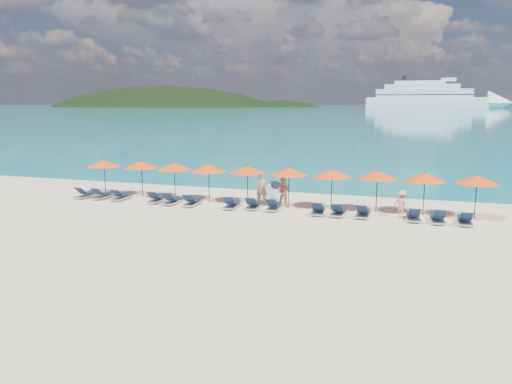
% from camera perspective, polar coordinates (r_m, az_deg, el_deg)
% --- Properties ---
extents(ground, '(1400.00, 1400.00, 0.00)m').
position_cam_1_polar(ground, '(23.38, -2.29, -4.14)').
color(ground, beige).
extents(sea, '(1600.00, 1300.00, 0.01)m').
position_cam_1_polar(sea, '(681.30, 17.65, 9.28)').
color(sea, '#1FA9B2').
rests_on(sea, ground).
extents(headland_main, '(374.00, 242.00, 126.50)m').
position_cam_1_polar(headland_main, '(641.64, -10.71, 6.15)').
color(headland_main, black).
rests_on(headland_main, ground).
extents(headland_small, '(162.00, 126.00, 85.50)m').
position_cam_1_polar(headland_small, '(603.67, 2.89, 6.35)').
color(headland_small, black).
rests_on(headland_small, ground).
extents(cruise_ship, '(136.47, 23.84, 37.90)m').
position_cam_1_polar(cruise_ship, '(529.88, 20.11, 10.07)').
color(cruise_ship, silver).
rests_on(cruise_ship, ground).
extents(jetski, '(1.88, 2.47, 0.83)m').
position_cam_1_polar(jetski, '(31.18, 2.26, 0.14)').
color(jetski, silver).
rests_on(jetski, ground).
extents(beachgoer_a, '(0.81, 0.70, 1.87)m').
position_cam_1_polar(beachgoer_a, '(28.37, 0.68, 0.36)').
color(beachgoer_a, tan).
rests_on(beachgoer_a, ground).
extents(beachgoer_b, '(0.86, 0.53, 1.70)m').
position_cam_1_polar(beachgoer_b, '(27.76, 3.22, -0.05)').
color(beachgoer_b, tan).
rests_on(beachgoer_b, ground).
extents(beachgoer_c, '(1.04, 0.79, 1.46)m').
position_cam_1_polar(beachgoer_c, '(26.16, 16.30, -1.36)').
color(beachgoer_c, tan).
rests_on(beachgoer_c, ground).
extents(umbrella_0, '(2.10, 2.10, 2.28)m').
position_cam_1_polar(umbrella_0, '(32.69, -16.97, 3.14)').
color(umbrella_0, black).
rests_on(umbrella_0, ground).
extents(umbrella_1, '(2.10, 2.10, 2.28)m').
position_cam_1_polar(umbrella_1, '(31.51, -12.96, 3.08)').
color(umbrella_1, black).
rests_on(umbrella_1, ground).
extents(umbrella_2, '(2.10, 2.10, 2.28)m').
position_cam_1_polar(umbrella_2, '(30.25, -9.32, 2.91)').
color(umbrella_2, black).
rests_on(umbrella_2, ground).
extents(umbrella_3, '(2.10, 2.10, 2.28)m').
position_cam_1_polar(umbrella_3, '(29.23, -5.42, 2.75)').
color(umbrella_3, black).
rests_on(umbrella_3, ground).
extents(umbrella_4, '(2.10, 2.10, 2.28)m').
position_cam_1_polar(umbrella_4, '(28.48, -0.98, 2.60)').
color(umbrella_4, black).
rests_on(umbrella_4, ground).
extents(umbrella_5, '(2.10, 2.10, 2.28)m').
position_cam_1_polar(umbrella_5, '(27.66, 3.79, 2.35)').
color(umbrella_5, black).
rests_on(umbrella_5, ground).
extents(umbrella_6, '(2.10, 2.10, 2.28)m').
position_cam_1_polar(umbrella_6, '(27.18, 8.69, 2.12)').
color(umbrella_6, black).
rests_on(umbrella_6, ground).
extents(umbrella_7, '(2.10, 2.10, 2.28)m').
position_cam_1_polar(umbrella_7, '(27.10, 13.71, 1.92)').
color(umbrella_7, black).
rests_on(umbrella_7, ground).
extents(umbrella_8, '(2.10, 2.10, 2.28)m').
position_cam_1_polar(umbrella_8, '(27.01, 18.76, 1.63)').
color(umbrella_8, black).
rests_on(umbrella_8, ground).
extents(umbrella_9, '(2.10, 2.10, 2.28)m').
position_cam_1_polar(umbrella_9, '(27.02, 23.96, 1.30)').
color(umbrella_9, black).
rests_on(umbrella_9, ground).
extents(lounger_0, '(0.68, 1.72, 0.66)m').
position_cam_1_polar(lounger_0, '(32.40, -18.82, -0.21)').
color(lounger_0, silver).
rests_on(lounger_0, ground).
extents(lounger_1, '(0.71, 1.73, 0.66)m').
position_cam_1_polar(lounger_1, '(31.74, -17.07, -0.32)').
color(lounger_1, silver).
rests_on(lounger_1, ground).
extents(lounger_2, '(0.71, 1.73, 0.66)m').
position_cam_1_polar(lounger_2, '(31.04, -15.17, -0.45)').
color(lounger_2, silver).
rests_on(lounger_2, ground).
extents(lounger_3, '(0.75, 1.74, 0.66)m').
position_cam_1_polar(lounger_3, '(29.84, -11.24, -0.71)').
color(lounger_3, silver).
rests_on(lounger_3, ground).
extents(lounger_4, '(0.67, 1.72, 0.66)m').
position_cam_1_polar(lounger_4, '(29.16, -9.53, -0.91)').
color(lounger_4, silver).
rests_on(lounger_4, ground).
extents(lounger_5, '(0.71, 1.73, 0.66)m').
position_cam_1_polar(lounger_5, '(28.55, -7.30, -1.09)').
color(lounger_5, silver).
rests_on(lounger_5, ground).
extents(lounger_6, '(0.70, 1.73, 0.66)m').
position_cam_1_polar(lounger_6, '(27.65, -2.77, -1.39)').
color(lounger_6, silver).
rests_on(lounger_6, ground).
extents(lounger_7, '(0.72, 1.73, 0.66)m').
position_cam_1_polar(lounger_7, '(27.47, -0.29, -1.45)').
color(lounger_7, silver).
rests_on(lounger_7, ground).
extents(lounger_8, '(0.70, 1.73, 0.66)m').
position_cam_1_polar(lounger_8, '(27.13, 2.04, -1.61)').
color(lounger_8, silver).
rests_on(lounger_8, ground).
extents(lounger_9, '(0.77, 1.75, 0.66)m').
position_cam_1_polar(lounger_9, '(26.32, 7.12, -2.05)').
color(lounger_9, silver).
rests_on(lounger_9, ground).
extents(lounger_10, '(0.70, 1.73, 0.66)m').
position_cam_1_polar(lounger_10, '(26.18, 9.43, -2.18)').
color(lounger_10, silver).
rests_on(lounger_10, ground).
extents(lounger_11, '(0.66, 1.71, 0.66)m').
position_cam_1_polar(lounger_11, '(26.08, 12.14, -2.32)').
color(lounger_11, silver).
rests_on(lounger_11, ground).
extents(lounger_12, '(0.78, 1.75, 0.66)m').
position_cam_1_polar(lounger_12, '(25.98, 17.54, -2.62)').
color(lounger_12, silver).
rests_on(lounger_12, ground).
extents(lounger_13, '(0.78, 1.75, 0.66)m').
position_cam_1_polar(lounger_13, '(25.89, 20.06, -2.81)').
color(lounger_13, silver).
rests_on(lounger_13, ground).
extents(lounger_14, '(0.66, 1.71, 0.66)m').
position_cam_1_polar(lounger_14, '(26.00, 22.76, -2.94)').
color(lounger_14, silver).
rests_on(lounger_14, ground).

